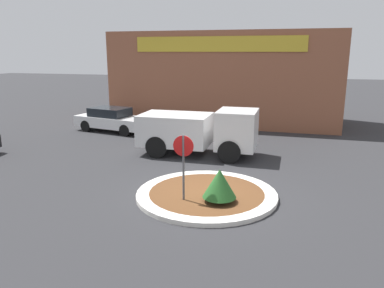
% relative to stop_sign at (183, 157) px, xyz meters
% --- Properties ---
extents(ground_plane, '(120.00, 120.00, 0.00)m').
position_rel_stop_sign_xyz_m(ground_plane, '(0.55, 0.82, -1.54)').
color(ground_plane, '#2D2D30').
extents(traffic_island, '(4.68, 4.68, 0.15)m').
position_rel_stop_sign_xyz_m(traffic_island, '(0.55, 0.82, -1.46)').
color(traffic_island, silver).
rests_on(traffic_island, ground_plane).
extents(stop_sign, '(0.65, 0.07, 2.24)m').
position_rel_stop_sign_xyz_m(stop_sign, '(0.00, 0.00, 0.00)').
color(stop_sign, '#4C4C51').
rests_on(stop_sign, ground_plane).
extents(island_shrub, '(1.06, 1.06, 1.05)m').
position_rel_stop_sign_xyz_m(island_shrub, '(1.12, 0.15, -0.79)').
color(island_shrub, brown).
rests_on(island_shrub, traffic_island).
extents(utility_truck, '(5.40, 2.33, 2.16)m').
position_rel_stop_sign_xyz_m(utility_truck, '(-1.05, 5.80, -0.36)').
color(utility_truck, silver).
rests_on(utility_truck, ground_plane).
extents(storefront_building, '(14.71, 6.07, 5.94)m').
position_rel_stop_sign_xyz_m(storefront_building, '(-1.51, 14.93, 1.44)').
color(storefront_building, '#93563D').
rests_on(storefront_building, ground_plane).
extents(parked_sedan_white, '(4.92, 2.64, 1.43)m').
position_rel_stop_sign_xyz_m(parked_sedan_white, '(-7.38, 9.48, -0.81)').
color(parked_sedan_white, silver).
rests_on(parked_sedan_white, ground_plane).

